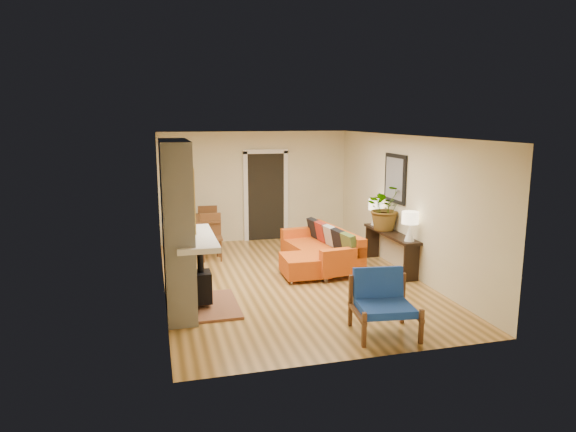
{
  "coord_description": "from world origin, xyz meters",
  "views": [
    {
      "loc": [
        -2.36,
        -8.68,
        2.92
      ],
      "look_at": [
        0.0,
        0.2,
        1.15
      ],
      "focal_mm": 32.0,
      "sensor_mm": 36.0,
      "label": 1
    }
  ],
  "objects_px": {
    "ottoman": "(305,265)",
    "console_table": "(391,240)",
    "houseplant": "(386,207)",
    "lamp_far": "(376,209)",
    "blue_chair": "(382,299)",
    "lamp_near": "(410,223)",
    "sofa": "(324,248)",
    "dining_table": "(206,224)"
  },
  "relations": [
    {
      "from": "lamp_far",
      "to": "lamp_near",
      "type": "bearing_deg",
      "value": -90.0
    },
    {
      "from": "console_table",
      "to": "lamp_near",
      "type": "distance_m",
      "value": 0.88
    },
    {
      "from": "console_table",
      "to": "lamp_far",
      "type": "bearing_deg",
      "value": 90.0
    },
    {
      "from": "ottoman",
      "to": "houseplant",
      "type": "xyz_separation_m",
      "value": [
        1.78,
        0.36,
        0.94
      ]
    },
    {
      "from": "console_table",
      "to": "ottoman",
      "type": "bearing_deg",
      "value": -176.15
    },
    {
      "from": "console_table",
      "to": "houseplant",
      "type": "bearing_deg",
      "value": 92.37
    },
    {
      "from": "ottoman",
      "to": "houseplant",
      "type": "height_order",
      "value": "houseplant"
    },
    {
      "from": "ottoman",
      "to": "console_table",
      "type": "relative_size",
      "value": 0.45
    },
    {
      "from": "console_table",
      "to": "lamp_near",
      "type": "relative_size",
      "value": 3.43
    },
    {
      "from": "ottoman",
      "to": "console_table",
      "type": "distance_m",
      "value": 1.82
    },
    {
      "from": "lamp_near",
      "to": "lamp_far",
      "type": "xyz_separation_m",
      "value": [
        0.0,
        1.47,
        0.0
      ]
    },
    {
      "from": "console_table",
      "to": "houseplant",
      "type": "relative_size",
      "value": 2.03
    },
    {
      "from": "lamp_far",
      "to": "dining_table",
      "type": "bearing_deg",
      "value": 156.61
    },
    {
      "from": "sofa",
      "to": "ottoman",
      "type": "xyz_separation_m",
      "value": [
        -0.59,
        -0.61,
        -0.12
      ]
    },
    {
      "from": "dining_table",
      "to": "console_table",
      "type": "xyz_separation_m",
      "value": [
        3.36,
        -2.19,
        -0.05
      ]
    },
    {
      "from": "blue_chair",
      "to": "houseplant",
      "type": "distance_m",
      "value": 3.38
    },
    {
      "from": "sofa",
      "to": "dining_table",
      "type": "distance_m",
      "value": 2.76
    },
    {
      "from": "blue_chair",
      "to": "dining_table",
      "type": "relative_size",
      "value": 0.51
    },
    {
      "from": "dining_table",
      "to": "lamp_near",
      "type": "height_order",
      "value": "lamp_near"
    },
    {
      "from": "dining_table",
      "to": "lamp_near",
      "type": "xyz_separation_m",
      "value": [
        3.36,
        -2.92,
        0.44
      ]
    },
    {
      "from": "houseplant",
      "to": "dining_table",
      "type": "bearing_deg",
      "value": 149.83
    },
    {
      "from": "lamp_near",
      "to": "lamp_far",
      "type": "relative_size",
      "value": 1.0
    },
    {
      "from": "blue_chair",
      "to": "console_table",
      "type": "bearing_deg",
      "value": 61.9
    },
    {
      "from": "sofa",
      "to": "console_table",
      "type": "xyz_separation_m",
      "value": [
        1.2,
        -0.49,
        0.22
      ]
    },
    {
      "from": "blue_chair",
      "to": "ottoman",
      "type": "bearing_deg",
      "value": 97.22
    },
    {
      "from": "sofa",
      "to": "lamp_far",
      "type": "distance_m",
      "value": 1.41
    },
    {
      "from": "ottoman",
      "to": "lamp_near",
      "type": "xyz_separation_m",
      "value": [
        1.79,
        -0.61,
        0.83
      ]
    },
    {
      "from": "console_table",
      "to": "lamp_far",
      "type": "xyz_separation_m",
      "value": [
        0.0,
        0.74,
        0.49
      ]
    },
    {
      "from": "console_table",
      "to": "lamp_far",
      "type": "height_order",
      "value": "lamp_far"
    },
    {
      "from": "sofa",
      "to": "ottoman",
      "type": "distance_m",
      "value": 0.86
    },
    {
      "from": "lamp_far",
      "to": "houseplant",
      "type": "height_order",
      "value": "houseplant"
    },
    {
      "from": "dining_table",
      "to": "lamp_near",
      "type": "distance_m",
      "value": 4.47
    },
    {
      "from": "blue_chair",
      "to": "houseplant",
      "type": "bearing_deg",
      "value": 64.03
    },
    {
      "from": "lamp_near",
      "to": "houseplant",
      "type": "relative_size",
      "value": 0.59
    },
    {
      "from": "ottoman",
      "to": "lamp_near",
      "type": "height_order",
      "value": "lamp_near"
    },
    {
      "from": "lamp_near",
      "to": "console_table",
      "type": "bearing_deg",
      "value": 90.0
    },
    {
      "from": "ottoman",
      "to": "lamp_far",
      "type": "distance_m",
      "value": 2.14
    },
    {
      "from": "dining_table",
      "to": "lamp_far",
      "type": "relative_size",
      "value": 3.3
    },
    {
      "from": "houseplant",
      "to": "ottoman",
      "type": "bearing_deg",
      "value": -168.49
    },
    {
      "from": "sofa",
      "to": "houseplant",
      "type": "bearing_deg",
      "value": -12.01
    },
    {
      "from": "sofa",
      "to": "dining_table",
      "type": "bearing_deg",
      "value": 141.9
    },
    {
      "from": "lamp_far",
      "to": "console_table",
      "type": "bearing_deg",
      "value": -90.0
    }
  ]
}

